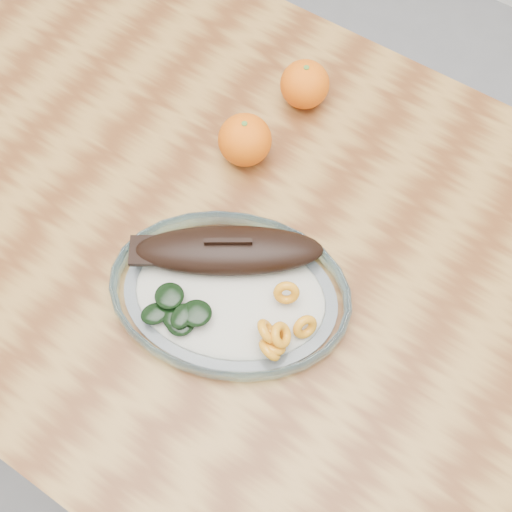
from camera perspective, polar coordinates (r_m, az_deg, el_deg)
name	(u,v)px	position (r m, az deg, el deg)	size (l,w,h in m)	color
ground	(238,372)	(1.58, -1.65, -10.29)	(3.00, 3.00, 0.00)	slate
dining_table	(226,253)	(0.97, -2.66, 0.30)	(1.20, 0.80, 0.75)	brown
plated_meal	(230,290)	(0.81, -2.34, -3.07)	(0.71, 0.71, 0.08)	white
orange_left	(245,140)	(0.90, -1.00, 10.28)	(0.08, 0.08, 0.08)	#E04E04
orange_right	(305,84)	(0.97, 4.36, 14.97)	(0.07, 0.07, 0.07)	#E04E04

